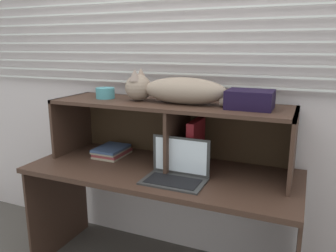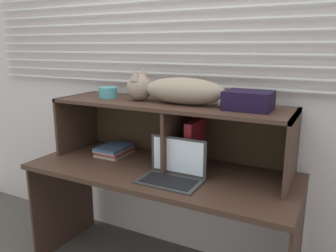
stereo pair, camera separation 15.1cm
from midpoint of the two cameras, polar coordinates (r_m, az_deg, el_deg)
The scene contains 9 objects.
back_panel_with_blinds at distance 2.26m, azimuth 5.01°, elevation 8.31°, with size 4.40×0.08×2.50m.
desk at distance 2.10m, azimuth 0.65°, elevation -10.71°, with size 1.64×0.67×0.73m.
hutch_shelf_unit at distance 2.09m, azimuth 2.67°, elevation 1.23°, with size 1.49×0.42×0.39m.
cat at distance 2.01m, azimuth 3.36°, elevation 6.13°, with size 0.86×0.19×0.20m.
laptop at distance 1.88m, azimuth 3.15°, elevation -7.74°, with size 0.34×0.22×0.23m.
binder_upright at distance 2.03m, azimuth 6.74°, elevation -3.23°, with size 0.05×0.23×0.30m, color maroon.
book_stack at distance 2.33m, azimuth -7.32°, elevation -4.09°, with size 0.19×0.24×0.06m.
small_basket at distance 2.26m, azimuth -8.28°, elevation 5.67°, with size 0.12×0.12×0.07m, color teal.
storage_box at distance 1.88m, azimuth 15.81°, elevation 4.21°, with size 0.25×0.20×0.10m, color black.
Camera 2 is at (0.93, -1.50, 1.46)m, focal length 35.78 mm.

